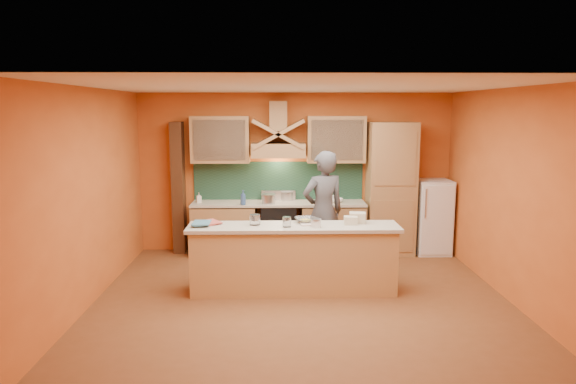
{
  "coord_description": "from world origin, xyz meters",
  "views": [
    {
      "loc": [
        -0.33,
        -6.56,
        2.52
      ],
      "look_at": [
        -0.16,
        0.9,
        1.31
      ],
      "focal_mm": 32.0,
      "sensor_mm": 36.0,
      "label": 1
    }
  ],
  "objects_px": {
    "fridge": "(432,217)",
    "person": "(323,212)",
    "kitchen_scale": "(316,224)",
    "mixing_bowl": "(306,220)",
    "stove": "(279,229)"
  },
  "relations": [
    {
      "from": "fridge",
      "to": "mixing_bowl",
      "type": "bearing_deg",
      "value": -143.42
    },
    {
      "from": "fridge",
      "to": "person",
      "type": "distance_m",
      "value": 2.25
    },
    {
      "from": "mixing_bowl",
      "to": "kitchen_scale",
      "type": "bearing_deg",
      "value": -66.44
    },
    {
      "from": "stove",
      "to": "fridge",
      "type": "relative_size",
      "value": 0.69
    },
    {
      "from": "person",
      "to": "fridge",
      "type": "bearing_deg",
      "value": -174.72
    },
    {
      "from": "person",
      "to": "mixing_bowl",
      "type": "relative_size",
      "value": 6.42
    },
    {
      "from": "stove",
      "to": "fridge",
      "type": "bearing_deg",
      "value": 0.0
    },
    {
      "from": "stove",
      "to": "person",
      "type": "height_order",
      "value": "person"
    },
    {
      "from": "person",
      "to": "kitchen_scale",
      "type": "height_order",
      "value": "person"
    },
    {
      "from": "kitchen_scale",
      "to": "fridge",
      "type": "bearing_deg",
      "value": 58.88
    },
    {
      "from": "kitchen_scale",
      "to": "stove",
      "type": "bearing_deg",
      "value": 120.32
    },
    {
      "from": "kitchen_scale",
      "to": "mixing_bowl",
      "type": "xyz_separation_m",
      "value": [
        -0.13,
        0.29,
        -0.01
      ]
    },
    {
      "from": "fridge",
      "to": "kitchen_scale",
      "type": "distance_m",
      "value": 3.0
    },
    {
      "from": "mixing_bowl",
      "to": "stove",
      "type": "bearing_deg",
      "value": 102.24
    },
    {
      "from": "fridge",
      "to": "person",
      "type": "bearing_deg",
      "value": -154.16
    }
  ]
}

